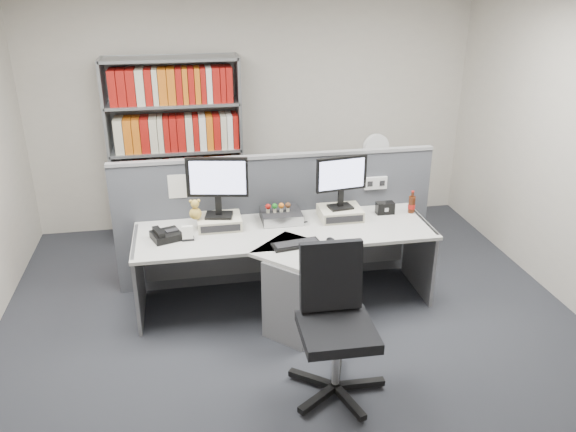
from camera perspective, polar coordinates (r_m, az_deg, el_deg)
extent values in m
plane|color=#313339|center=(4.73, 1.46, -13.42)|extent=(5.50, 5.50, 0.00)
cube|color=beige|center=(6.67, -3.31, 10.43)|extent=(5.00, 0.04, 2.70)
cube|color=#4C4E56|center=(5.48, -1.13, -0.41)|extent=(3.00, 0.05, 1.25)
cube|color=#A4A4A9|center=(5.26, -1.19, 5.94)|extent=(3.00, 0.07, 0.03)
cube|color=white|center=(5.55, 8.62, 3.26)|extent=(0.22, 0.04, 0.12)
cube|color=white|center=(5.24, -10.89, 3.03)|extent=(0.16, 0.00, 0.22)
cube|color=white|center=(5.25, -6.52, 3.34)|extent=(0.16, 0.00, 0.22)
cube|color=white|center=(5.45, 6.18, 4.11)|extent=(0.16, 0.00, 0.22)
cube|color=beige|center=(5.06, -0.35, -1.49)|extent=(2.60, 0.80, 0.03)
cube|color=beige|center=(4.71, 0.51, -3.49)|extent=(0.74, 0.74, 0.03)
cube|color=slate|center=(4.78, 0.77, -7.99)|extent=(0.57, 0.57, 0.69)
cube|color=slate|center=(5.18, -14.51, -5.99)|extent=(0.03, 0.70, 0.72)
cube|color=slate|center=(5.56, 12.79, -3.69)|extent=(0.03, 0.70, 0.72)
cube|color=slate|center=(5.54, -0.99, -3.30)|extent=(2.50, 0.02, 0.45)
cube|color=beige|center=(5.12, -6.79, -0.56)|extent=(0.38, 0.30, 0.10)
cube|color=black|center=(4.99, -6.67, -1.24)|extent=(0.34, 0.01, 0.06)
cube|color=beige|center=(5.29, 5.16, 0.31)|extent=(0.38, 0.30, 0.10)
cube|color=black|center=(5.16, 5.60, -0.33)|extent=(0.34, 0.01, 0.06)
cube|color=black|center=(5.10, -6.82, 0.07)|extent=(0.26, 0.21, 0.02)
cube|color=black|center=(5.06, -6.87, 1.06)|extent=(0.06, 0.04, 0.19)
cube|color=black|center=(4.97, -7.01, 3.83)|extent=(0.53, 0.13, 0.35)
cube|color=#C2C9FD|center=(4.95, -6.96, 3.76)|extent=(0.47, 0.09, 0.30)
cube|color=black|center=(5.27, 5.19, 0.91)|extent=(0.23, 0.18, 0.02)
cube|color=black|center=(5.24, 5.22, 1.77)|extent=(0.05, 0.04, 0.17)
cube|color=black|center=(5.16, 5.31, 4.18)|extent=(0.47, 0.10, 0.31)
cube|color=#C2C9FD|center=(5.14, 5.34, 4.11)|extent=(0.42, 0.07, 0.27)
cube|color=black|center=(5.22, -0.70, 0.03)|extent=(0.35, 0.31, 0.09)
cube|color=silver|center=(5.08, -0.40, -0.65)|extent=(0.35, 0.01, 0.09)
cylinder|color=beige|center=(5.16, -1.98, 0.51)|extent=(0.03, 0.03, 0.03)
sphere|color=#A5140F|center=(5.14, -1.99, 0.94)|extent=(0.05, 0.05, 0.05)
cylinder|color=beige|center=(5.16, -1.32, 0.55)|extent=(0.03, 0.03, 0.03)
sphere|color=#19721E|center=(5.15, -1.33, 0.99)|extent=(0.05, 0.05, 0.05)
cylinder|color=beige|center=(5.17, -0.67, 0.60)|extent=(0.03, 0.03, 0.03)
sphere|color=orange|center=(5.16, -0.67, 1.03)|extent=(0.05, 0.05, 0.05)
cylinder|color=beige|center=(5.18, -0.01, 0.64)|extent=(0.03, 0.03, 0.03)
sphere|color=#593319|center=(5.17, -0.01, 1.08)|extent=(0.05, 0.05, 0.05)
cube|color=black|center=(4.76, 0.83, -2.83)|extent=(0.42, 0.21, 0.02)
cube|color=black|center=(4.75, 0.83, -2.68)|extent=(0.37, 0.16, 0.01)
ellipsoid|color=black|center=(4.81, 4.23, -2.47)|extent=(0.07, 0.12, 0.04)
cube|color=black|center=(4.97, -11.92, -1.90)|extent=(0.29, 0.27, 0.06)
cube|color=black|center=(4.94, -12.65, -1.53)|extent=(0.11, 0.19, 0.04)
cube|color=black|center=(4.97, -11.38, -1.40)|extent=(0.12, 0.09, 0.01)
cube|color=black|center=(4.93, -9.83, -2.21)|extent=(0.10, 0.06, 0.02)
cube|color=white|center=(4.89, -9.87, -1.66)|extent=(0.09, 0.04, 0.10)
cube|color=white|center=(4.93, -9.89, -1.46)|extent=(0.09, 0.04, 0.10)
sphere|color=gold|center=(5.05, -9.11, 0.24)|extent=(0.11, 0.11, 0.11)
sphere|color=gold|center=(5.02, -9.18, 1.19)|extent=(0.07, 0.07, 0.07)
sphere|color=gold|center=(5.01, -9.58, 1.44)|extent=(0.03, 0.03, 0.03)
sphere|color=gold|center=(5.01, -8.81, 1.50)|extent=(0.03, 0.03, 0.03)
cube|color=black|center=(5.44, 9.55, 0.79)|extent=(0.16, 0.09, 0.11)
cylinder|color=#3F190A|center=(5.50, 12.11, 1.11)|extent=(0.06, 0.06, 0.16)
cylinder|color=#A5140F|center=(5.51, 12.09, 0.94)|extent=(0.07, 0.07, 0.04)
cylinder|color=#3F190A|center=(5.46, 12.20, 2.10)|extent=(0.02, 0.02, 0.04)
cylinder|color=#A5140F|center=(5.45, 12.22, 2.37)|extent=(0.03, 0.03, 0.01)
cube|color=gray|center=(6.47, -17.06, 5.83)|extent=(0.03, 0.40, 2.00)
cube|color=gray|center=(6.45, -4.76, 6.72)|extent=(0.03, 0.40, 2.00)
cube|color=gray|center=(6.61, -10.94, 6.78)|extent=(1.40, 0.02, 2.00)
cube|color=gray|center=(6.77, -10.31, -1.65)|extent=(1.38, 0.40, 0.03)
cube|color=gray|center=(6.58, -10.62, 2.31)|extent=(1.38, 0.40, 0.03)
cube|color=gray|center=(6.42, -10.94, 6.48)|extent=(1.38, 0.40, 0.03)
cube|color=gray|center=(6.30, -11.29, 10.84)|extent=(1.38, 0.40, 0.03)
cube|color=gray|center=(6.22, -11.63, 14.98)|extent=(1.38, 0.40, 0.03)
cube|color=#A5140F|center=(6.66, -10.42, -0.23)|extent=(1.24, 0.28, 0.36)
cube|color=orange|center=(6.48, -10.74, 3.83)|extent=(1.24, 0.28, 0.36)
cube|color=beige|center=(6.34, -11.07, 8.09)|extent=(1.24, 0.28, 0.36)
cube|color=white|center=(6.23, -11.43, 12.53)|extent=(1.24, 0.28, 0.36)
cube|color=gray|center=(6.53, 8.24, 0.73)|extent=(0.45, 0.60, 0.70)
cube|color=black|center=(6.21, 9.18, 1.14)|extent=(0.40, 0.02, 0.28)
cube|color=black|center=(6.33, 9.00, -1.54)|extent=(0.40, 0.02, 0.28)
cylinder|color=white|center=(6.41, 8.42, 3.75)|extent=(0.18, 0.18, 0.03)
cylinder|color=white|center=(6.37, 8.48, 4.64)|extent=(0.03, 0.03, 0.18)
cylinder|color=white|center=(6.28, 8.66, 6.66)|extent=(0.30, 0.12, 0.30)
cylinder|color=silver|center=(6.31, 8.58, 6.73)|extent=(0.30, 0.11, 0.30)
cylinder|color=silver|center=(4.21, 4.77, -14.02)|extent=(0.06, 0.06, 0.44)
cube|color=black|center=(4.07, 4.89, -11.28)|extent=(0.52, 0.52, 0.08)
cube|color=black|center=(4.10, 4.26, -5.89)|extent=(0.45, 0.13, 0.51)
cube|color=black|center=(4.40, 7.30, -16.06)|extent=(0.33, 0.06, 0.04)
cylinder|color=black|center=(4.44, 9.00, -15.99)|extent=(0.06, 0.06, 0.03)
cube|color=black|center=(4.51, 4.88, -14.80)|extent=(0.16, 0.33, 0.04)
cylinder|color=black|center=(4.62, 5.00, -13.96)|extent=(0.06, 0.06, 0.03)
cube|color=black|center=(4.41, 2.19, -15.70)|extent=(0.30, 0.25, 0.04)
cylinder|color=black|center=(4.47, 0.58, -15.39)|extent=(0.06, 0.06, 0.03)
cube|color=black|center=(4.24, 2.84, -17.66)|extent=(0.30, 0.24, 0.04)
cylinder|color=black|center=(4.17, 1.54, -18.69)|extent=(0.06, 0.06, 0.03)
cube|color=black|center=(4.23, 6.16, -17.90)|extent=(0.15, 0.33, 0.04)
cylinder|color=black|center=(4.16, 7.20, -19.11)|extent=(0.06, 0.06, 0.03)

